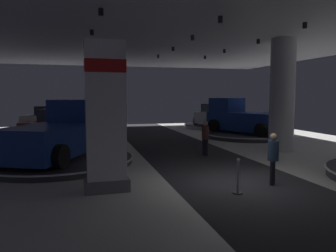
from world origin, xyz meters
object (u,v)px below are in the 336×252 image
display_platform_mid_left (58,160)px  pickup_truck_far_right (243,119)px  display_car_deep_left (51,119)px  display_car_deep_right (213,115)px  pickup_truck_mid_left (61,133)px  display_platform_far_right (247,135)px  display_platform_deep_left (52,131)px  display_car_far_left (59,126)px  visitor_walking_near (205,136)px  column_right (282,95)px  brand_sign_pylon (106,115)px  visitor_walking_far (273,156)px  display_platform_far_left (59,141)px  display_platform_deep_right (212,126)px

display_platform_mid_left → pickup_truck_far_right: 12.87m
display_car_deep_left → display_car_deep_right: (12.95, 0.08, 0.10)m
pickup_truck_mid_left → display_platform_far_right: pickup_truck_mid_left is taller
display_platform_deep_left → display_car_far_left: (0.95, -6.30, 0.90)m
visitor_walking_near → column_right: bearing=4.8°
brand_sign_pylon → visitor_walking_near: (4.76, 4.55, -1.28)m
column_right → display_platform_mid_left: (-10.59, -0.54, -2.61)m
display_platform_far_right → pickup_truck_far_right: bearing=116.1°
visitor_walking_near → pickup_truck_mid_left: bearing=179.1°
brand_sign_pylon → visitor_walking_far: bearing=-7.0°
visitor_walking_far → display_platform_far_left: bearing=123.5°
display_platform_far_left → column_right: bearing=-24.6°
column_right → display_platform_deep_right: size_ratio=1.15×
display_platform_deep_left → display_car_deep_right: size_ratio=1.09×
column_right → display_platform_mid_left: 10.92m
column_right → pickup_truck_far_right: size_ratio=0.97×
column_right → display_platform_deep_right: 11.72m
display_car_far_left → display_car_deep_right: bearing=28.1°
display_platform_deep_left → display_platform_deep_right: size_ratio=1.00×
column_right → visitor_walking_near: bearing=-175.2°
pickup_truck_far_right → display_platform_far_left: (-11.68, -0.43, -1.06)m
brand_sign_pylon → visitor_walking_near: brand_sign_pylon is taller
display_car_deep_left → visitor_walking_far: (7.93, -16.85, -0.12)m
display_platform_deep_left → visitor_walking_far: size_ratio=3.01×
display_platform_deep_left → visitor_walking_near: bearing=-56.6°
display_platform_deep_right → visitor_walking_near: size_ratio=3.02×
display_platform_mid_left → visitor_walking_far: size_ratio=3.83×
pickup_truck_mid_left → display_platform_deep_right: bearing=45.4°
pickup_truck_far_right → display_platform_far_left: pickup_truck_far_right is taller
display_platform_mid_left → pickup_truck_mid_left: pickup_truck_mid_left is taller
display_platform_deep_right → display_car_far_left: bearing=-152.0°
column_right → display_platform_far_left: (-10.93, 5.01, -2.59)m
brand_sign_pylon → display_platform_deep_left: 16.62m
brand_sign_pylon → display_car_deep_right: size_ratio=0.97×
column_right → display_platform_deep_right: bearing=84.8°
brand_sign_pylon → display_car_deep_right: (9.98, 16.31, -1.06)m
display_platform_far_left → display_car_deep_right: bearing=28.1°
display_platform_deep_right → display_platform_far_left: (-11.96, -6.38, -0.04)m
column_right → visitor_walking_near: 4.57m
display_platform_deep_right → display_car_deep_right: size_ratio=1.09×
display_platform_mid_left → display_car_deep_left: bearing=96.3°
display_platform_mid_left → display_platform_far_right: size_ratio=1.07×
display_platform_mid_left → display_platform_deep_right: bearing=45.8°
display_platform_far_right → display_car_far_left: 11.84m
pickup_truck_far_right → visitor_walking_far: (-4.71, -10.95, -0.31)m
display_car_deep_right → visitor_walking_near: bearing=-113.9°
display_car_far_left → pickup_truck_far_right: bearing=2.0°
column_right → display_platform_far_right: size_ratio=0.97×
display_platform_deep_right → visitor_walking_near: bearing=-113.9°
display_platform_deep_right → visitor_walking_far: visitor_walking_far is taller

